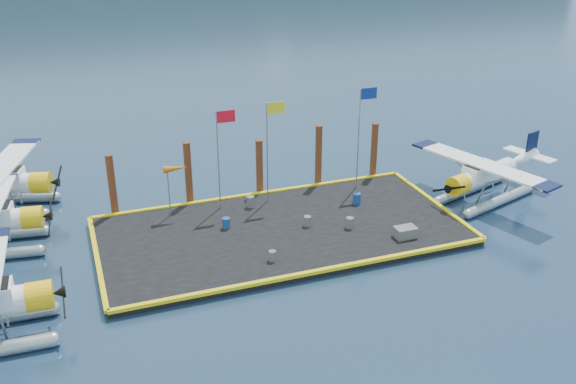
% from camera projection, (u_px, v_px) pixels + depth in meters
% --- Properties ---
extents(ground, '(4000.00, 4000.00, 0.00)m').
position_uv_depth(ground, '(281.00, 235.00, 36.16)').
color(ground, '#192E4C').
rests_on(ground, ground).
extents(dock, '(20.00, 10.00, 0.40)m').
position_uv_depth(dock, '(281.00, 232.00, 36.08)').
color(dock, black).
rests_on(dock, ground).
extents(dock_bumpers, '(20.25, 10.25, 0.18)m').
position_uv_depth(dock_bumpers, '(281.00, 227.00, 35.96)').
color(dock_bumpers, yellow).
rests_on(dock_bumpers, dock).
extents(seaplane_d, '(9.19, 9.83, 3.52)m').
position_uv_depth(seaplane_d, '(483.00, 178.00, 39.78)').
color(seaplane_d, '#9CA5AB').
rests_on(seaplane_d, ground).
extents(drum_0, '(0.43, 0.43, 0.61)m').
position_uv_depth(drum_0, '(226.00, 223.00, 35.95)').
color(drum_0, navy).
rests_on(drum_0, dock).
extents(drum_1, '(0.44, 0.44, 0.62)m').
position_uv_depth(drum_1, '(350.00, 223.00, 35.97)').
color(drum_1, '#535358').
rests_on(drum_1, dock).
extents(drum_2, '(0.41, 0.41, 0.58)m').
position_uv_depth(drum_2, '(307.00, 221.00, 36.20)').
color(drum_2, '#535358').
rests_on(drum_2, dock).
extents(drum_3, '(0.39, 0.39, 0.55)m').
position_uv_depth(drum_3, '(272.00, 256.00, 32.62)').
color(drum_3, '#535358').
rests_on(drum_3, dock).
extents(drum_4, '(0.48, 0.48, 0.68)m').
position_uv_depth(drum_4, '(357.00, 198.00, 38.90)').
color(drum_4, navy).
rests_on(drum_4, dock).
extents(drum_5, '(0.48, 0.48, 0.68)m').
position_uv_depth(drum_5, '(250.00, 202.00, 38.47)').
color(drum_5, '#535358').
rests_on(drum_5, dock).
extents(crate, '(1.18, 0.78, 0.59)m').
position_uv_depth(crate, '(405.00, 232.00, 34.96)').
color(crate, '#535358').
rests_on(crate, dock).
extents(flagpole_red, '(1.14, 0.08, 6.00)m').
position_uv_depth(flagpole_red, '(221.00, 145.00, 36.91)').
color(flagpole_red, gray).
rests_on(flagpole_red, dock).
extents(flagpole_yellow, '(1.14, 0.08, 6.20)m').
position_uv_depth(flagpole_yellow, '(270.00, 137.00, 37.81)').
color(flagpole_yellow, gray).
rests_on(flagpole_yellow, dock).
extents(flagpole_blue, '(1.14, 0.08, 6.50)m').
position_uv_depth(flagpole_blue, '(362.00, 123.00, 39.62)').
color(flagpole_blue, gray).
rests_on(flagpole_blue, dock).
extents(windsock, '(1.40, 0.44, 3.12)m').
position_uv_depth(windsock, '(175.00, 170.00, 36.53)').
color(windsock, gray).
rests_on(windsock, dock).
extents(piling_0, '(0.44, 0.44, 4.00)m').
position_uv_depth(piling_0, '(112.00, 187.00, 37.31)').
color(piling_0, '#4D2316').
rests_on(piling_0, ground).
extents(piling_1, '(0.44, 0.44, 4.20)m').
position_uv_depth(piling_1, '(189.00, 175.00, 38.68)').
color(piling_1, '#4D2316').
rests_on(piling_1, ground).
extents(piling_2, '(0.44, 0.44, 3.80)m').
position_uv_depth(piling_2, '(260.00, 169.00, 40.18)').
color(piling_2, '#4D2316').
rests_on(piling_2, ground).
extents(piling_3, '(0.44, 0.44, 4.30)m').
position_uv_depth(piling_3, '(318.00, 157.00, 41.33)').
color(piling_3, '#4D2316').
rests_on(piling_3, ground).
extents(piling_4, '(0.44, 0.44, 4.00)m').
position_uv_depth(piling_4, '(374.00, 152.00, 42.65)').
color(piling_4, '#4D2316').
rests_on(piling_4, ground).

